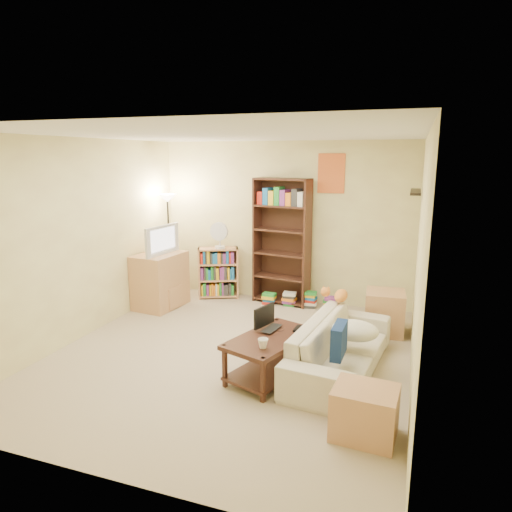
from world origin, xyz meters
name	(u,v)px	position (x,y,z in m)	size (l,w,h in m)	color
room	(229,217)	(0.00, 0.01, 1.62)	(4.50, 4.54, 2.52)	#C2AE91
sofa	(340,347)	(1.27, 0.00, 0.27)	(0.95, 1.95, 0.55)	beige
navy_pillow	(339,340)	(1.32, -0.41, 0.52)	(0.36, 0.11, 0.32)	navy
cream_blanket	(355,331)	(1.41, 0.03, 0.47)	(0.50, 0.36, 0.22)	silver
tabby_cat	(338,295)	(1.12, 0.74, 0.62)	(0.43, 0.19, 0.15)	orange
coffee_table	(270,351)	(0.61, -0.38, 0.30)	(0.86, 1.14, 0.45)	#3D2017
laptop	(275,330)	(0.61, -0.21, 0.46)	(0.24, 0.33, 0.02)	black
laptop_screen	(264,316)	(0.47, -0.16, 0.59)	(0.01, 0.34, 0.23)	white
mug	(263,343)	(0.62, -0.68, 0.50)	(0.13, 0.13, 0.10)	white
tv_remote	(297,329)	(0.82, -0.10, 0.46)	(0.06, 0.18, 0.02)	black
tv_stand	(160,280)	(-1.67, 1.26, 0.42)	(0.55, 0.78, 0.83)	tan
television	(158,240)	(-1.67, 1.26, 1.05)	(0.19, 0.77, 0.44)	black
tall_bookshelf	(282,239)	(0.02, 2.05, 1.03)	(0.91, 0.42, 1.95)	#3A1D16
short_bookshelf	(218,273)	(-1.02, 1.98, 0.41)	(0.69, 0.49, 0.83)	tan
desk_fan	(219,234)	(-0.98, 1.94, 1.06)	(0.29, 0.17, 0.43)	silver
floor_lamp	(168,216)	(-1.77, 1.74, 1.34)	(0.29, 0.29, 1.69)	black
side_table	(385,312)	(1.65, 1.28, 0.28)	(0.49, 0.49, 0.56)	tan
end_cabinet	(365,412)	(1.65, -1.11, 0.21)	(0.51, 0.43, 0.43)	tan
book_stacks	(301,300)	(0.36, 1.95, 0.11)	(1.17, 0.23, 0.25)	red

